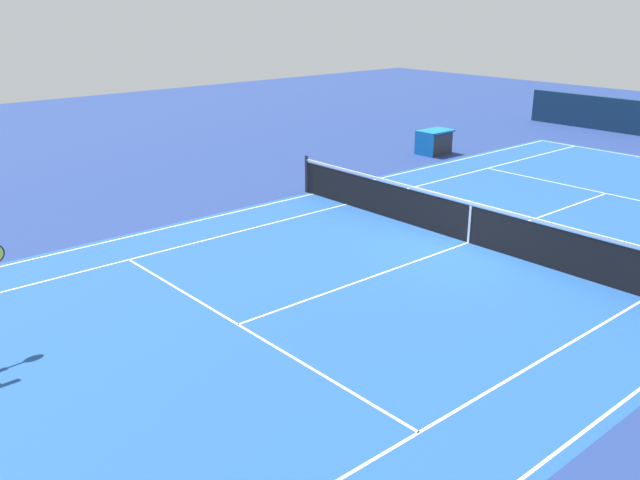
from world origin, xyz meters
name	(u,v)px	position (x,y,z in m)	size (l,w,h in m)	color
ground_plane	(468,243)	(0.00, 0.00, 0.00)	(60.00, 60.00, 0.00)	navy
court_slab	(468,243)	(0.00, 0.00, 0.00)	(24.20, 11.40, 0.00)	#1E4C93
court_line_markings	(468,242)	(0.00, 0.00, 0.00)	(23.85, 11.05, 0.01)	white
tennis_net	(470,222)	(0.00, 0.00, 0.49)	(0.10, 11.70, 1.08)	#2D2D33
tennis_ball	(598,273)	(-0.42, 2.94, 0.03)	(0.07, 0.07, 0.07)	#CCE01E
equipment_cart_tarped	(434,142)	(-6.82, -6.77, 0.44)	(1.25, 0.84, 0.85)	#2D2D33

